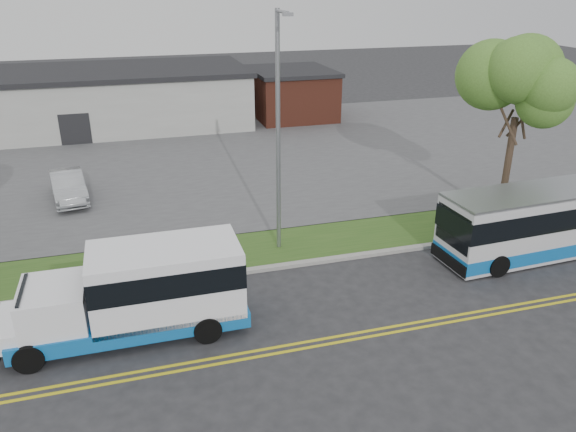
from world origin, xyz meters
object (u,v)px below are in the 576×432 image
object	(u,v)px
tree_east	(520,87)
shuttle_bus	(143,289)
parked_car_a	(68,186)
transit_bus	(557,219)
streetlight_near	(279,128)

from	to	relation	value
tree_east	shuttle_bus	world-z (taller)	tree_east
tree_east	parked_car_a	bearing A→B (deg)	157.86
tree_east	transit_bus	distance (m)	5.97
transit_bus	parked_car_a	world-z (taller)	transit_bus
shuttle_bus	parked_car_a	size ratio (longest dim) A/B	1.72
tree_east	parked_car_a	world-z (taller)	tree_east
streetlight_near	tree_east	bearing A→B (deg)	1.42
streetlight_near	transit_bus	size ratio (longest dim) A/B	0.92
shuttle_bus	parked_car_a	world-z (taller)	shuttle_bus
tree_east	parked_car_a	distance (m)	22.07
transit_bus	streetlight_near	bearing A→B (deg)	160.32
transit_bus	parked_car_a	distance (m)	22.96
streetlight_near	parked_car_a	size ratio (longest dim) A/B	2.14
tree_east	transit_bus	world-z (taller)	tree_east
tree_east	transit_bus	bearing A→B (deg)	-90.74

